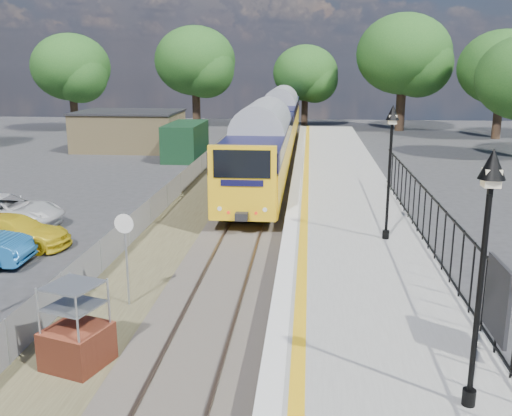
# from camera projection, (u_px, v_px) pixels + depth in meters

# --- Properties ---
(ground) EXTENTS (120.00, 120.00, 0.00)m
(ground) POSITION_uv_depth(u_px,v_px,m) (205.00, 335.00, 14.73)
(ground) COLOR #2D2D30
(ground) RESTS_ON ground
(track_bed) EXTENTS (5.90, 80.00, 0.29)m
(track_bed) POSITION_uv_depth(u_px,v_px,m) (235.00, 227.00, 24.09)
(track_bed) COLOR #473F38
(track_bed) RESTS_ON ground
(platform) EXTENTS (5.00, 70.00, 0.90)m
(platform) POSITION_uv_depth(u_px,v_px,m) (349.00, 234.00, 21.96)
(platform) COLOR gray
(platform) RESTS_ON ground
(platform_edge) EXTENTS (0.90, 70.00, 0.01)m
(platform_edge) POSITION_uv_depth(u_px,v_px,m) (296.00, 221.00, 22.04)
(platform_edge) COLOR silver
(platform_edge) RESTS_ON platform
(victorian_lamp_south) EXTENTS (0.44, 0.44, 4.60)m
(victorian_lamp_south) POSITION_uv_depth(u_px,v_px,m) (487.00, 221.00, 9.32)
(victorian_lamp_south) COLOR black
(victorian_lamp_south) RESTS_ON platform
(victorian_lamp_north) EXTENTS (0.44, 0.44, 4.60)m
(victorian_lamp_north) POSITION_uv_depth(u_px,v_px,m) (391.00, 141.00, 18.99)
(victorian_lamp_north) COLOR black
(victorian_lamp_north) RESTS_ON platform
(palisade_fence) EXTENTS (0.12, 26.00, 2.00)m
(palisade_fence) POSITION_uv_depth(u_px,v_px,m) (450.00, 248.00, 15.85)
(palisade_fence) COLOR black
(palisade_fence) RESTS_ON platform
(wire_fence) EXTENTS (0.06, 52.00, 1.20)m
(wire_fence) POSITION_uv_depth(u_px,v_px,m) (162.00, 201.00, 26.54)
(wire_fence) COLOR #999EA3
(wire_fence) RESTS_ON ground
(outbuilding) EXTENTS (10.80, 10.10, 3.12)m
(outbuilding) POSITION_uv_depth(u_px,v_px,m) (140.00, 132.00, 45.46)
(outbuilding) COLOR tan
(outbuilding) RESTS_ON ground
(tree_line) EXTENTS (56.80, 43.80, 11.88)m
(tree_line) POSITION_uv_depth(u_px,v_px,m) (298.00, 66.00, 53.53)
(tree_line) COLOR #332319
(tree_line) RESTS_ON ground
(train) EXTENTS (2.82, 40.83, 3.51)m
(train) POSITION_uv_depth(u_px,v_px,m) (274.00, 126.00, 41.99)
(train) COLOR yellow
(train) RESTS_ON ground
(brick_plinth) EXTENTS (1.60, 1.60, 2.06)m
(brick_plinth) POSITION_uv_depth(u_px,v_px,m) (76.00, 327.00, 12.94)
(brick_plinth) COLOR brown
(brick_plinth) RESTS_ON ground
(speed_sign) EXTENTS (0.56, 0.11, 2.77)m
(speed_sign) POSITION_uv_depth(u_px,v_px,m) (125.00, 244.00, 15.98)
(speed_sign) COLOR #999EA3
(speed_sign) RESTS_ON ground
(car_yellow) EXTENTS (4.43, 2.01, 1.26)m
(car_yellow) POSITION_uv_depth(u_px,v_px,m) (14.00, 232.00, 21.57)
(car_yellow) COLOR yellow
(car_yellow) RESTS_ON ground
(car_white) EXTENTS (5.12, 2.44, 1.41)m
(car_white) POSITION_uv_depth(u_px,v_px,m) (3.00, 211.00, 24.26)
(car_white) COLOR silver
(car_white) RESTS_ON ground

